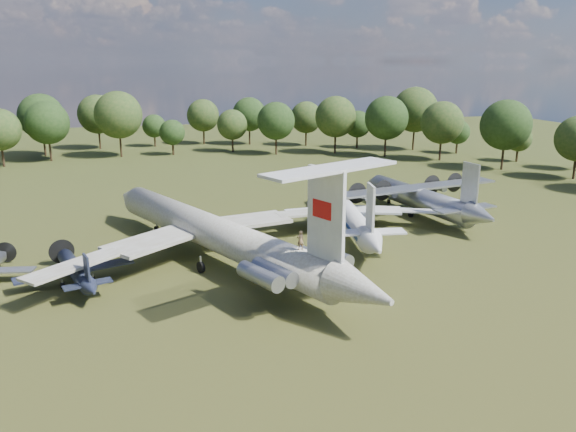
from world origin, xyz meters
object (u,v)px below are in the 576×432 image
object	(u,v)px
an12_transport	(419,201)
person_on_il62	(300,240)
il62_airliner	(214,239)
tu104_jet	(346,215)
small_prop_west	(76,274)

from	to	relation	value
an12_transport	person_on_il62	bearing A→B (deg)	-144.69
an12_transport	person_on_il62	distance (m)	38.29
il62_airliner	person_on_il62	world-z (taller)	person_on_il62
il62_airliner	tu104_jet	world-z (taller)	il62_airliner
il62_airliner	small_prop_west	xyz separation A→B (m)	(-15.15, -3.50, -1.54)
tu104_jet	person_on_il62	bearing A→B (deg)	-111.21
il62_airliner	an12_transport	bearing A→B (deg)	-3.46
il62_airliner	small_prop_west	size ratio (longest dim) A/B	3.38
il62_airliner	small_prop_west	bearing A→B (deg)	168.35
il62_airliner	person_on_il62	size ratio (longest dim) A/B	29.52
il62_airliner	an12_transport	xyz separation A→B (m)	(33.29, 12.91, -0.63)
small_prop_west	an12_transport	bearing A→B (deg)	1.19
tu104_jet	an12_transport	size ratio (longest dim) A/B	1.21
an12_transport	tu104_jet	bearing A→B (deg)	-173.01
il62_airliner	an12_transport	world-z (taller)	il62_airliner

